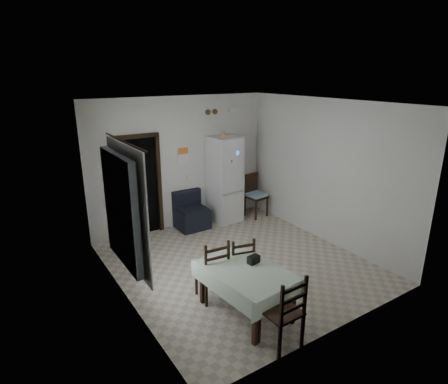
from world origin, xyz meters
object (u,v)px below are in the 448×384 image
at_px(dining_table, 246,291).
at_px(dining_chair_far_left, 212,268).
at_px(dining_chair_far_right, 239,263).
at_px(fridge, 225,179).
at_px(corner_chair, 256,196).
at_px(navy_seat, 192,211).
at_px(dining_chair_near_head, 282,311).

bearing_deg(dining_table, dining_chair_far_left, 103.93).
height_order(dining_table, dining_chair_far_left, dining_chair_far_left).
height_order(dining_chair_far_left, dining_chair_far_right, dining_chair_far_left).
distance_m(fridge, dining_chair_far_right, 3.02).
bearing_deg(fridge, dining_chair_far_right, -123.02).
height_order(corner_chair, dining_chair_far_right, corner_chair).
bearing_deg(dining_table, corner_chair, 44.97).
bearing_deg(dining_chair_far_left, fridge, -121.23).
relative_size(navy_seat, dining_chair_far_right, 0.89).
distance_m(corner_chair, dining_chair_far_left, 3.60).
relative_size(corner_chair, dining_table, 0.76).
bearing_deg(fridge, corner_chair, -19.40).
bearing_deg(dining_table, dining_chair_far_right, 57.87).
bearing_deg(corner_chair, fridge, 157.78).
xyz_separation_m(dining_chair_far_left, dining_chair_near_head, (0.17, -1.41, 0.02)).
bearing_deg(dining_chair_far_right, dining_table, 77.17).
bearing_deg(navy_seat, dining_chair_far_left, -111.58).
bearing_deg(navy_seat, fridge, 0.28).
relative_size(dining_chair_far_left, dining_chair_far_right, 1.09).
xyz_separation_m(corner_chair, dining_chair_far_right, (-2.19, -2.41, -0.05)).
distance_m(dining_table, dining_chair_far_right, 0.66).
height_order(fridge, navy_seat, fridge).
height_order(navy_seat, dining_chair_far_left, dining_chair_far_left).
xyz_separation_m(navy_seat, corner_chair, (1.66, -0.21, 0.11)).
height_order(corner_chair, dining_chair_far_left, corner_chair).
distance_m(fridge, corner_chair, 0.93).
height_order(dining_table, dining_chair_near_head, dining_chair_near_head).
height_order(navy_seat, dining_chair_far_right, dining_chair_far_right).
distance_m(dining_table, dining_chair_far_left, 0.65).
distance_m(navy_seat, dining_chair_far_right, 2.67).
height_order(fridge, corner_chair, fridge).
xyz_separation_m(fridge, dining_chair_far_right, (-1.42, -2.61, -0.53)).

